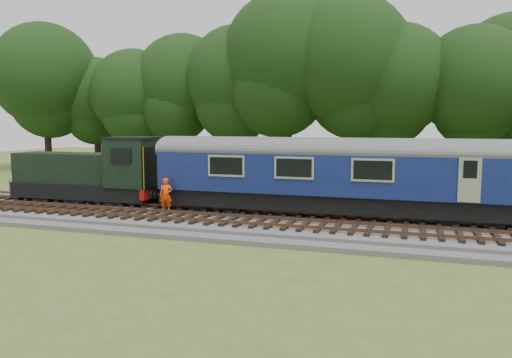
% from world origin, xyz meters
% --- Properties ---
extents(ground, '(120.00, 120.00, 0.00)m').
position_xyz_m(ground, '(0.00, 0.00, 0.00)').
color(ground, '#4B6224').
rests_on(ground, ground).
extents(ballast, '(70.00, 7.00, 0.35)m').
position_xyz_m(ballast, '(0.00, 0.00, 0.17)').
color(ballast, '#4C4C4F').
rests_on(ballast, ground).
extents(track_north, '(67.20, 2.40, 0.21)m').
position_xyz_m(track_north, '(0.00, 1.40, 0.42)').
color(track_north, black).
rests_on(track_north, ballast).
extents(track_south, '(67.20, 2.40, 0.21)m').
position_xyz_m(track_south, '(0.00, -1.60, 0.42)').
color(track_south, black).
rests_on(track_south, ballast).
extents(fence, '(64.00, 0.12, 1.00)m').
position_xyz_m(fence, '(0.00, 4.50, 0.00)').
color(fence, '#6B6054').
rests_on(fence, ground).
extents(tree_line, '(70.00, 8.00, 18.00)m').
position_xyz_m(tree_line, '(0.00, 22.00, 0.00)').
color(tree_line, black).
rests_on(tree_line, ground).
extents(dmu_railcar, '(18.05, 2.86, 3.88)m').
position_xyz_m(dmu_railcar, '(3.03, 1.40, 2.61)').
color(dmu_railcar, black).
rests_on(dmu_railcar, ground).
extents(shunter_loco, '(8.91, 2.60, 3.38)m').
position_xyz_m(shunter_loco, '(-10.90, 1.40, 1.97)').
color(shunter_loco, black).
rests_on(shunter_loco, ground).
extents(worker, '(0.72, 0.56, 1.75)m').
position_xyz_m(worker, '(-5.29, -0.41, 1.23)').
color(worker, '#FF460D').
rests_on(worker, ballast).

